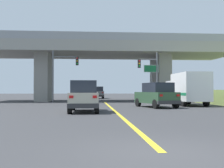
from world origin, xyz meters
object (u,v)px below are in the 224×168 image
suv_lead (84,96)px  sedan_oncoming (98,93)px  suv_crossing (157,95)px  highway_sign (151,74)px  box_truck (187,89)px  traffic_signal_nearside (151,72)px  traffic_signal_farside (61,70)px

suv_lead → sedan_oncoming: (1.65, 28.59, 0.00)m
suv_lead → suv_crossing: bearing=35.7°
highway_sign → suv_lead: bearing=-117.6°
box_truck → sedan_oncoming: box_truck is taller
traffic_signal_nearside → suv_lead: bearing=-119.4°
sedan_oncoming → traffic_signal_nearside: (5.65, -15.61, 2.53)m
suv_lead → suv_crossing: size_ratio=0.93×
box_truck → traffic_signal_nearside: bearing=109.6°
sedan_oncoming → traffic_signal_nearside: 16.80m
suv_lead → highway_sign: size_ratio=0.94×
sedan_oncoming → highway_sign: 15.22m
box_truck → sedan_oncoming: bearing=109.8°
box_truck → traffic_signal_nearside: size_ratio=1.12×
box_truck → traffic_signal_farside: 14.19m
box_truck → traffic_signal_nearside: (-2.13, 6.00, 1.98)m
highway_sign → box_truck: bearing=-78.0°
traffic_signal_farside → highway_sign: size_ratio=1.28×
traffic_signal_farside → highway_sign: traffic_signal_farside is taller
suv_lead → suv_crossing: same height
suv_lead → highway_sign: highway_sign is taller
suv_crossing → highway_sign: highway_sign is taller
suv_lead → traffic_signal_farside: (-2.92, 13.60, 2.75)m
box_truck → sedan_oncoming: size_ratio=1.41×
box_truck → sedan_oncoming: 22.98m
sedan_oncoming → highway_sign: size_ratio=0.99×
suv_crossing → sedan_oncoming: bearing=84.6°
suv_crossing → traffic_signal_nearside: traffic_signal_nearside is taller
suv_lead → highway_sign: 16.94m
sedan_oncoming → suv_lead: bearing=-93.3°
suv_lead → traffic_signal_nearside: bearing=60.6°
suv_lead → suv_crossing: (5.84, 4.19, 0.00)m
traffic_signal_farside → box_truck: bearing=-28.2°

